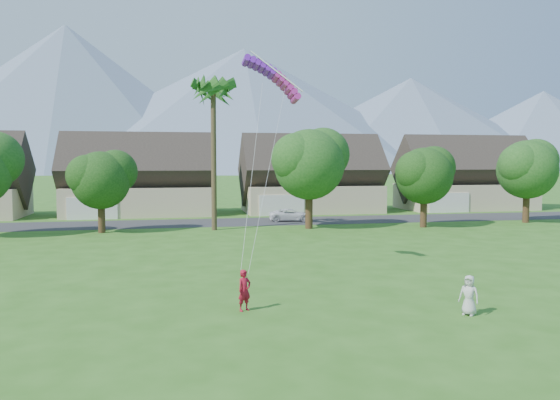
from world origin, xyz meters
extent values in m
plane|color=#2D6019|center=(0.00, 0.00, 0.00)|extent=(500.00, 500.00, 0.00)
cube|color=#2D2D30|center=(0.00, 34.00, 0.01)|extent=(90.00, 7.00, 0.01)
imported|color=maroon|center=(-2.63, 3.65, 0.80)|extent=(0.70, 0.63, 1.60)
imported|color=beige|center=(5.56, 1.47, 0.75)|extent=(0.85, 0.87, 1.51)
imported|color=white|center=(5.71, 34.00, 0.58)|extent=(4.38, 2.39, 1.17)
cone|color=slate|center=(-55.00, 260.00, 35.00)|extent=(190.00, 190.00, 70.00)
cone|color=slate|center=(30.00, 260.00, 31.00)|extent=(240.00, 240.00, 62.00)
cone|color=slate|center=(120.00, 260.00, 25.00)|extent=(200.00, 200.00, 50.00)
cone|color=slate|center=(200.00, 260.00, 22.50)|extent=(180.00, 180.00, 45.00)
cube|color=beige|center=(-9.00, 43.00, 1.50)|extent=(15.00, 8.00, 3.00)
cube|color=#382D28|center=(-9.00, 43.00, 4.79)|extent=(15.75, 8.15, 8.15)
cube|color=silver|center=(-13.20, 38.94, 1.10)|extent=(4.80, 0.12, 2.20)
cube|color=beige|center=(10.00, 43.00, 1.50)|extent=(15.00, 8.00, 3.00)
cube|color=#382D28|center=(10.00, 43.00, 4.79)|extent=(15.75, 8.15, 8.15)
cube|color=silver|center=(5.80, 38.94, 1.10)|extent=(4.80, 0.12, 2.20)
cube|color=beige|center=(29.00, 43.00, 1.50)|extent=(15.00, 8.00, 3.00)
cube|color=#382D28|center=(29.00, 43.00, 4.79)|extent=(15.75, 8.15, 8.15)
cube|color=silver|center=(24.80, 38.94, 1.10)|extent=(4.80, 0.12, 2.20)
cylinder|color=#47301C|center=(-11.00, 28.50, 1.09)|extent=(0.56, 0.56, 2.18)
sphere|color=#214916|center=(-11.00, 28.50, 4.22)|extent=(4.62, 4.62, 4.62)
cylinder|color=#47301C|center=(6.00, 28.00, 1.41)|extent=(0.62, 0.62, 2.82)
sphere|color=#214916|center=(6.00, 28.00, 5.46)|extent=(5.98, 5.98, 5.98)
cylinder|color=#47301C|center=(16.00, 27.00, 1.15)|extent=(0.58, 0.58, 2.30)
sphere|color=#214916|center=(16.00, 27.00, 4.46)|extent=(4.90, 4.90, 4.90)
cylinder|color=#47301C|center=(27.00, 28.50, 1.28)|extent=(0.60, 0.60, 2.56)
sphere|color=#214916|center=(27.00, 28.50, 4.96)|extent=(5.44, 5.44, 5.44)
cylinder|color=#4C3D26|center=(-2.00, 28.50, 6.00)|extent=(0.44, 0.44, 12.00)
sphere|color=#286021|center=(-2.00, 28.50, 12.30)|extent=(3.00, 3.00, 3.00)
cube|color=purple|center=(-1.04, 10.49, 10.07)|extent=(1.77, 1.15, 0.50)
cube|color=#BD2393|center=(0.64, 10.49, 10.07)|extent=(1.77, 1.15, 0.50)
camera|label=1|loc=(-5.21, -16.90, 5.78)|focal=35.00mm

